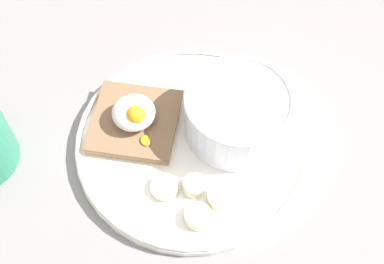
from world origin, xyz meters
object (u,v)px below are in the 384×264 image
oatmeal_bowl (237,114)px  banana_slice_front (194,185)px  poached_egg (134,113)px  banana_slice_back (198,216)px  banana_slice_left (165,187)px  toast_slice (135,121)px  banana_slice_right (219,197)px

oatmeal_bowl → banana_slice_front: oatmeal_bowl is taller
poached_egg → banana_slice_back: 14.52cm
banana_slice_front → banana_slice_back: size_ratio=0.81×
banana_slice_left → banana_slice_back: size_ratio=1.01×
toast_slice → banana_slice_left: (-2.52, 9.29, -0.13)cm
oatmeal_bowl → toast_slice: bearing=-10.4°
toast_slice → poached_egg: 2.03cm
poached_egg → banana_slice_left: bearing=105.1°
banana_slice_back → poached_egg: bearing=-66.6°
banana_slice_back → banana_slice_right: bearing=-145.6°
toast_slice → banana_slice_front: banana_slice_front is taller
poached_egg → banana_slice_left: poached_egg is taller
banana_slice_left → banana_slice_right: bearing=159.9°
oatmeal_bowl → banana_slice_back: oatmeal_bowl is taller
banana_slice_front → banana_slice_left: size_ratio=0.80×
toast_slice → poached_egg: size_ratio=1.93×
poached_egg → banana_slice_right: bearing=126.7°
oatmeal_bowl → banana_slice_front: size_ratio=3.55×
poached_egg → banana_slice_right: poached_egg is taller
banana_slice_back → banana_slice_left: bearing=-51.3°
banana_slice_front → banana_slice_left: (3.32, -0.36, -0.21)cm
oatmeal_bowl → banana_slice_front: bearing=49.9°
oatmeal_bowl → banana_slice_front: 9.99cm
toast_slice → banana_slice_left: bearing=105.2°
oatmeal_bowl → banana_slice_back: 13.04cm
banana_slice_left → banana_slice_right: (-5.96, 2.19, 0.14)cm
oatmeal_bowl → toast_slice: size_ratio=0.98×
banana_slice_left → banana_slice_right: 6.35cm
banana_slice_back → banana_slice_right: (-2.72, -1.86, 0.14)cm
banana_slice_front → banana_slice_back: banana_slice_front is taller
banana_slice_left → banana_slice_back: same height
toast_slice → banana_slice_back: size_ratio=2.93×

